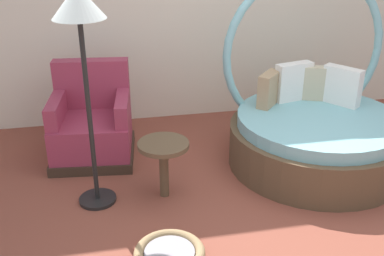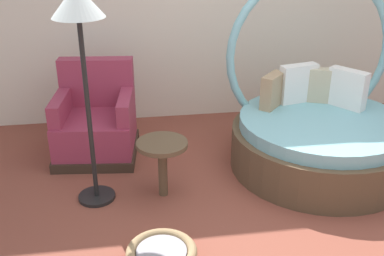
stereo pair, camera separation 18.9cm
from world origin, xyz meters
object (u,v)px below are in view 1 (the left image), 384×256
(side_table, at_px, (163,153))
(floor_lamp, at_px, (80,25))
(round_daybed, at_px, (314,127))
(red_armchair, at_px, (92,125))
(pet_basket, at_px, (170,256))

(side_table, xyz_separation_m, floor_lamp, (-0.59, 0.03, 1.11))
(round_daybed, bearing_deg, side_table, -167.23)
(red_armchair, bearing_deg, floor_lamp, -89.17)
(round_daybed, xyz_separation_m, floor_lamp, (-2.14, -0.32, 1.16))
(floor_lamp, bearing_deg, red_armchair, 90.83)
(side_table, bearing_deg, round_daybed, 12.77)
(side_table, bearing_deg, pet_basket, -96.03)
(red_armchair, distance_m, floor_lamp, 1.49)
(red_armchair, bearing_deg, pet_basket, -74.37)
(side_table, bearing_deg, red_armchair, 123.48)
(round_daybed, bearing_deg, red_armchair, 165.58)
(round_daybed, xyz_separation_m, red_armchair, (-2.15, 0.55, -0.04))
(pet_basket, bearing_deg, floor_lamp, 118.01)
(pet_basket, distance_m, side_table, 0.97)
(red_armchair, bearing_deg, side_table, -56.52)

